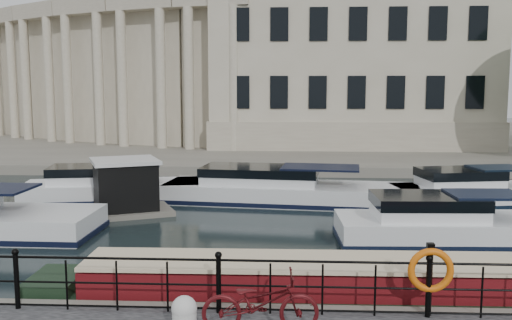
% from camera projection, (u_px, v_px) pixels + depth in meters
% --- Properties ---
extents(ground_plane, '(160.00, 160.00, 0.00)m').
position_uv_depth(ground_plane, '(230.00, 297.00, 13.38)').
color(ground_plane, black).
rests_on(ground_plane, ground).
extents(far_bank, '(120.00, 42.00, 0.55)m').
position_uv_depth(far_bank, '(272.00, 138.00, 51.97)').
color(far_bank, '#6B665B').
rests_on(far_bank, ground_plane).
extents(railing, '(24.14, 0.14, 1.22)m').
position_uv_depth(railing, '(219.00, 280.00, 10.99)').
color(railing, black).
rests_on(railing, near_quay).
extents(civic_building, '(53.55, 31.84, 16.85)m').
position_uv_depth(civic_building, '(259.00, 61.00, 46.91)').
color(civic_building, '#ADA38C').
rests_on(civic_building, far_bank).
extents(bicycle, '(2.14, 0.90, 1.10)m').
position_uv_depth(bicycle, '(260.00, 303.00, 10.12)').
color(bicycle, '#470C0F').
rests_on(bicycle, near_quay).
extents(mooring_bollard, '(0.61, 0.61, 0.69)m').
position_uv_depth(mooring_bollard, '(184.00, 316.00, 10.11)').
color(mooring_bollard, silver).
rests_on(mooring_bollard, near_quay).
extents(life_ring_post, '(0.87, 0.22, 1.42)m').
position_uv_depth(life_ring_post, '(431.00, 271.00, 10.77)').
color(life_ring_post, black).
rests_on(life_ring_post, near_quay).
extents(narrowboat, '(13.36, 1.94, 1.49)m').
position_uv_depth(narrowboat, '(330.00, 297.00, 12.41)').
color(narrowboat, black).
rests_on(narrowboat, ground_plane).
extents(harbour_hut, '(4.20, 3.91, 2.21)m').
position_uv_depth(harbour_hut, '(125.00, 189.00, 22.28)').
color(harbour_hut, '#6B665B').
rests_on(harbour_hut, ground_plane).
extents(cabin_cruisers, '(27.37, 9.49, 1.99)m').
position_uv_depth(cabin_cruisers, '(235.00, 205.00, 22.03)').
color(cabin_cruisers, white).
rests_on(cabin_cruisers, ground_plane).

